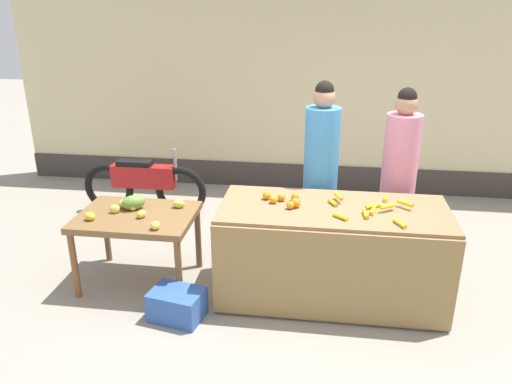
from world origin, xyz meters
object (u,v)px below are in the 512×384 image
Objects in this scene: parked_motorcycle at (144,184)px; produce_crate at (177,304)px; vendor_woman_blue_shirt at (320,175)px; produce_sack at (236,223)px; vendor_woman_pink_shirt at (398,179)px.

parked_motorcycle is 2.39m from produce_crate.
vendor_woman_blue_shirt is 1.14m from produce_sack.
produce_sack is (1.31, -0.72, -0.13)m from parked_motorcycle.
produce_sack is at bearing 174.94° from vendor_woman_pink_shirt.
parked_motorcycle is at bearing 116.03° from produce_crate.
vendor_woman_pink_shirt is 2.44m from produce_crate.
produce_crate is (-1.17, -1.22, -0.82)m from vendor_woman_blue_shirt.
parked_motorcycle is 3.64× the size of produce_crate.
produce_crate is 0.81× the size of produce_sack.
vendor_woman_pink_shirt is at bearing -5.06° from produce_sack.
parked_motorcycle is (-2.21, 0.91, -0.55)m from vendor_woman_blue_shirt.
parked_motorcycle reaches higher than produce_crate.
vendor_woman_pink_shirt is at bearing 33.26° from produce_crate.
produce_crate is 1.45m from produce_sack.
vendor_woman_blue_shirt is 0.77m from vendor_woman_pink_shirt.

